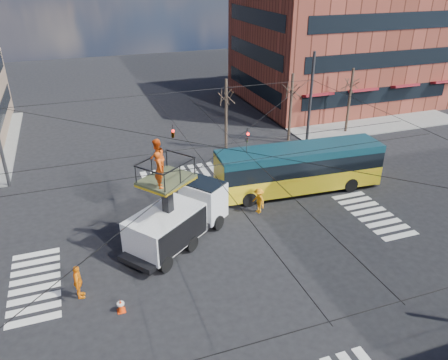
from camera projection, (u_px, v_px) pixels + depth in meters
ground at (224, 245)px, 24.69m from camera, size 120.00×120.00×0.00m
sidewalk_ne at (338, 106)px, 48.72m from camera, size 18.00×18.00×0.12m
crosswalks at (224, 245)px, 24.68m from camera, size 22.40×22.40×0.02m
building_ne at (337, 37)px, 48.44m from camera, size 20.06×16.06×14.00m
overhead_network at (220, 174)px, 23.10m from camera, size 24.24×24.24×8.00m
tree_a at (226, 96)px, 35.53m from camera, size 2.00×2.00×6.00m
tree_b at (292, 89)px, 37.34m from camera, size 2.00×2.00×6.00m
tree_c at (352, 84)px, 39.15m from camera, size 2.00×2.00×6.00m
utility_truck at (178, 209)px, 24.18m from camera, size 6.98×6.04×6.30m
city_bus at (299, 168)px, 29.90m from camera, size 11.65×3.28×3.20m
traffic_cone at (121, 305)px, 19.82m from camera, size 0.36×0.36×0.68m
worker_ground at (78, 282)px, 20.42m from camera, size 0.55×1.09×1.79m
flagger at (259, 201)px, 27.56m from camera, size 0.84×1.19×1.68m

